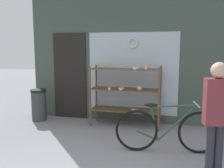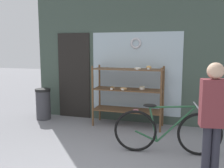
% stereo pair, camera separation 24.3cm
% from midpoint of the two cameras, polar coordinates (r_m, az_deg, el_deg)
% --- Properties ---
extents(storefront_facade, '(4.66, 0.13, 3.65)m').
position_cam_midpoint_polar(storefront_facade, '(5.87, 1.32, 8.51)').
color(storefront_facade, '#3D4C42').
rests_on(storefront_facade, ground_plane).
extents(display_case, '(1.55, 0.50, 1.37)m').
position_cam_midpoint_polar(display_case, '(5.53, 1.95, -1.47)').
color(display_case, brown).
rests_on(display_case, ground_plane).
extents(bicycle, '(1.75, 0.46, 0.85)m').
position_cam_midpoint_polar(bicycle, '(4.31, 10.95, -10.34)').
color(bicycle, black).
rests_on(bicycle, ground_plane).
extents(pedestrian, '(0.35, 0.23, 1.57)m').
position_cam_midpoint_polar(pedestrian, '(3.45, 20.93, -6.21)').
color(pedestrian, '#282833').
rests_on(pedestrian, ground_plane).
extents(trash_bin, '(0.37, 0.37, 0.76)m').
position_cam_midpoint_polar(trash_bin, '(6.33, -17.45, -4.33)').
color(trash_bin, '#38383D').
rests_on(trash_bin, ground_plane).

